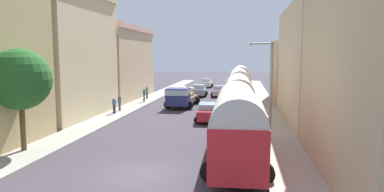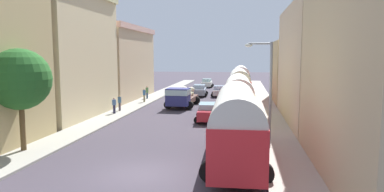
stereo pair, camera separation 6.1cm
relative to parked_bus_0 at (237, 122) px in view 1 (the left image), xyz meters
name	(u,v)px [view 1 (the left image)]	position (x,y,z in m)	size (l,w,h in m)	color
ground_plane	(203,101)	(-4.55, 24.43, -2.22)	(154.00, 154.00, 0.00)	#3C353F
sidewalk_left	(147,100)	(-11.80, 24.43, -2.15)	(2.50, 70.00, 0.14)	gray
sidewalk_right	(263,102)	(2.70, 24.43, -2.15)	(2.50, 70.00, 0.14)	#B5A79C
building_left_1	(66,54)	(-15.70, 11.53, 3.64)	(5.82, 11.84, 11.65)	beige
building_left_2	(122,63)	(-15.38, 25.36, 2.52)	(5.12, 14.49, 9.42)	tan
building_right_0	(380,54)	(6.20, -1.92, 3.56)	(4.97, 13.31, 11.49)	tan
building_right_1	(320,65)	(6.67, 12.30, 2.70)	(5.44, 14.67, 9.82)	#CEB493
building_right_2	(297,72)	(6.81, 25.73, 1.48)	(5.73, 10.69, 7.39)	tan
parked_bus_0	(237,122)	(0.00, 0.00, 0.00)	(3.51, 9.98, 4.03)	red
parked_bus_1	(238,96)	(-0.10, 12.37, -0.06)	(3.46, 8.80, 3.93)	yellow
parked_bus_2	(239,84)	(-0.17, 23.92, 0.03)	(3.46, 9.78, 4.06)	red
parked_bus_3	(241,78)	(-0.07, 35.39, 0.03)	(3.45, 8.69, 4.08)	#328A6A
cargo_truck_0	(181,97)	(-6.39, 19.10, -1.02)	(3.38, 7.04, 2.26)	navy
car_0	(199,90)	(-5.80, 29.93, -1.40)	(2.47, 4.45, 1.62)	gray
car_1	(207,83)	(-6.17, 43.59, -1.43)	(2.34, 3.82, 1.56)	silver
car_2	(207,112)	(-2.76, 11.66, -1.43)	(2.31, 4.42, 1.54)	#AA2530
car_3	(219,91)	(-3.05, 29.95, -1.46)	(2.25, 3.93, 1.50)	silver
pedestrian_0	(114,105)	(-11.96, 13.37, -1.26)	(0.53, 0.53, 1.68)	#282642
pedestrian_1	(144,95)	(-11.44, 21.85, -1.20)	(0.42, 0.42, 1.78)	#776C4F
pedestrian_2	(120,102)	(-12.02, 15.02, -1.22)	(0.45, 0.45, 1.74)	#4B3F49
pedestrian_3	(147,92)	(-12.00, 25.04, -1.20)	(0.49, 0.49, 1.77)	navy
streetlamp_near	(267,86)	(1.73, 2.88, 1.65)	(1.65, 0.28, 6.50)	gray
roadside_tree_0	(20,80)	(-12.45, 0.11, 2.10)	(3.56, 3.56, 6.12)	brown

